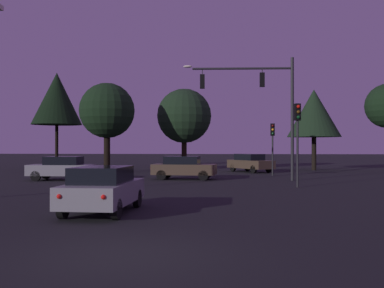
{
  "coord_description": "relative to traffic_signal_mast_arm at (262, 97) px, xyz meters",
  "views": [
    {
      "loc": [
        1.97,
        -8.71,
        2.2
      ],
      "look_at": [
        0.04,
        18.61,
        2.31
      ],
      "focal_mm": 41.11,
      "sensor_mm": 36.0,
      "label": 1
    }
  ],
  "objects": [
    {
      "name": "traffic_light_corner_left",
      "position": [
        1.14,
        4.35,
        -2.59
      ],
      "size": [
        0.3,
        0.35,
        3.83
      ],
      "color": "#232326",
      "rests_on": "ground"
    },
    {
      "name": "car_crossing_left",
      "position": [
        -5.05,
        0.59,
        -4.52
      ],
      "size": [
        4.32,
        2.13,
        1.52
      ],
      "color": "#473828",
      "rests_on": "ground"
    },
    {
      "name": "tree_left_far",
      "position": [
        -11.96,
        7.28,
        -0.26
      ],
      "size": [
        4.51,
        4.51,
        7.35
      ],
      "color": "black",
      "rests_on": "ground"
    },
    {
      "name": "ground_plane",
      "position": [
        -4.45,
        5.16,
        -5.32
      ],
      "size": [
        168.0,
        168.0,
        0.0
      ],
      "primitive_type": "plane",
      "color": "black",
      "rests_on": "ground"
    },
    {
      "name": "tree_behind_sign",
      "position": [
        5.74,
        12.36,
        -0.18
      ],
      "size": [
        4.81,
        4.81,
        7.31
      ],
      "color": "black",
      "rests_on": "ground"
    },
    {
      "name": "tree_right_cluster",
      "position": [
        -18.15,
        12.37,
        1.32
      ],
      "size": [
        4.68,
        4.68,
        9.11
      ],
      "color": "black",
      "rests_on": "ground"
    },
    {
      "name": "car_crossing_right",
      "position": [
        -12.73,
        -0.72,
        -4.52
      ],
      "size": [
        4.09,
        1.88,
        1.52
      ],
      "color": "gray",
      "rests_on": "ground"
    },
    {
      "name": "traffic_signal_mast_arm",
      "position": [
        0.0,
        0.0,
        0.0
      ],
      "size": [
        7.0,
        0.53,
        7.79
      ],
      "color": "#232326",
      "rests_on": "ground"
    },
    {
      "name": "car_far_lane",
      "position": [
        -0.21,
        8.98,
        -4.52
      ],
      "size": [
        3.9,
        4.48,
        1.52
      ],
      "color": "#473828",
      "rests_on": "ground"
    },
    {
      "name": "car_nearside_lane",
      "position": [
        -6.41,
        -13.87,
        -4.52
      ],
      "size": [
        1.99,
        4.22,
        1.52
      ],
      "color": "gray",
      "rests_on": "ground"
    },
    {
      "name": "tree_lot_edge",
      "position": [
        -5.99,
        11.5,
        -0.43
      ],
      "size": [
        4.91,
        4.91,
        7.36
      ],
      "color": "black",
      "rests_on": "ground"
    },
    {
      "name": "traffic_light_corner_right",
      "position": [
        1.47,
        -4.46,
        -2.17
      ],
      "size": [
        0.34,
        0.37,
        4.44
      ],
      "color": "#232326",
      "rests_on": "ground"
    }
  ]
}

